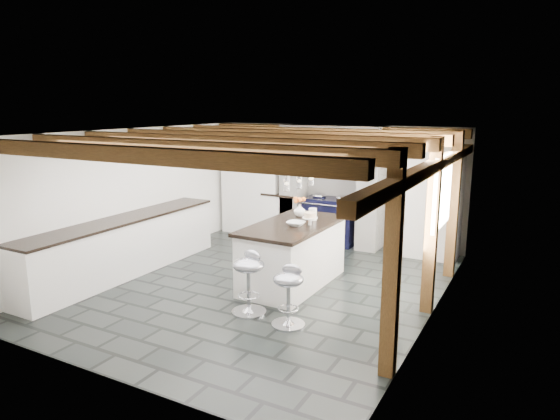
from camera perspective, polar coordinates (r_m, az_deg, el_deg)
The scene contains 6 objects.
ground at distance 7.67m, azimuth -2.10°, elevation -8.54°, with size 6.00×6.00×0.00m, color black.
room_shell at distance 8.86m, azimuth -0.91°, elevation 1.44°, with size 6.00×6.03×6.00m.
range_cooker at distance 9.84m, azimuth 5.80°, elevation -1.13°, with size 1.00×0.63×0.99m.
kitchen_island at distance 7.55m, azimuth 1.49°, elevation -4.98°, with size 1.04×1.94×1.27m.
bar_stool_near at distance 6.17m, azimuth 1.00°, elevation -8.99°, with size 0.42×0.42×0.77m.
bar_stool_far at distance 6.52m, azimuth -3.55°, elevation -7.43°, with size 0.51×0.51×0.84m.
Camera 1 is at (3.66, -6.18, 2.69)m, focal length 32.00 mm.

